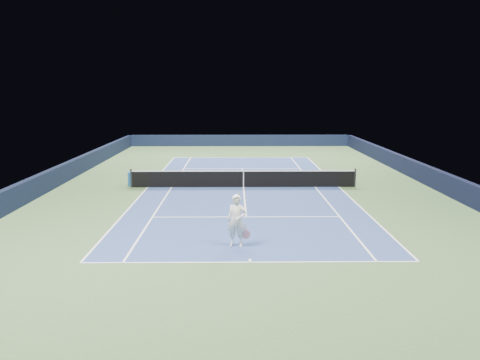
{
  "coord_description": "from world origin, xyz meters",
  "views": [
    {
      "loc": [
        -0.49,
        -26.22,
        5.5
      ],
      "look_at": [
        -0.23,
        -3.0,
        1.0
      ],
      "focal_mm": 35.0,
      "sensor_mm": 36.0,
      "label": 1
    }
  ],
  "objects": [
    {
      "name": "ground",
      "position": [
        0.0,
        0.0,
        0.0
      ],
      "size": [
        40.0,
        40.0,
        0.0
      ],
      "primitive_type": "plane",
      "color": "#3A5930",
      "rests_on": "ground"
    },
    {
      "name": "wall_far",
      "position": [
        0.0,
        19.82,
        0.55
      ],
      "size": [
        22.0,
        0.35,
        1.1
      ],
      "primitive_type": "cube",
      "color": "#101832",
      "rests_on": "ground"
    },
    {
      "name": "wall_right",
      "position": [
        10.82,
        0.0,
        0.55
      ],
      "size": [
        0.35,
        40.0,
        1.1
      ],
      "primitive_type": "cube",
      "color": "black",
      "rests_on": "ground"
    },
    {
      "name": "wall_left",
      "position": [
        -10.82,
        0.0,
        0.55
      ],
      "size": [
        0.35,
        40.0,
        1.1
      ],
      "primitive_type": "cube",
      "color": "black",
      "rests_on": "ground"
    },
    {
      "name": "court_surface",
      "position": [
        0.0,
        0.0,
        0.0
      ],
      "size": [
        10.97,
        23.77,
        0.01
      ],
      "primitive_type": "cube",
      "color": "navy",
      "rests_on": "ground"
    },
    {
      "name": "baseline_far",
      "position": [
        0.0,
        11.88,
        0.01
      ],
      "size": [
        10.97,
        0.08,
        0.0
      ],
      "primitive_type": "cube",
      "color": "white",
      "rests_on": "ground"
    },
    {
      "name": "baseline_near",
      "position": [
        0.0,
        -11.88,
        0.01
      ],
      "size": [
        10.97,
        0.08,
        0.0
      ],
      "primitive_type": "cube",
      "color": "white",
      "rests_on": "ground"
    },
    {
      "name": "sideline_doubles_right",
      "position": [
        5.49,
        0.0,
        0.01
      ],
      "size": [
        0.08,
        23.77,
        0.0
      ],
      "primitive_type": "cube",
      "color": "white",
      "rests_on": "ground"
    },
    {
      "name": "sideline_doubles_left",
      "position": [
        -5.49,
        0.0,
        0.01
      ],
      "size": [
        0.08,
        23.77,
        0.0
      ],
      "primitive_type": "cube",
      "color": "white",
      "rests_on": "ground"
    },
    {
      "name": "sideline_singles_right",
      "position": [
        4.12,
        0.0,
        0.01
      ],
      "size": [
        0.08,
        23.77,
        0.0
      ],
      "primitive_type": "cube",
      "color": "white",
      "rests_on": "ground"
    },
    {
      "name": "sideline_singles_left",
      "position": [
        -4.12,
        0.0,
        0.01
      ],
      "size": [
        0.08,
        23.77,
        0.0
      ],
      "primitive_type": "cube",
      "color": "white",
      "rests_on": "ground"
    },
    {
      "name": "service_line_far",
      "position": [
        0.0,
        6.4,
        0.01
      ],
      "size": [
        8.23,
        0.08,
        0.0
      ],
      "primitive_type": "cube",
      "color": "white",
      "rests_on": "ground"
    },
    {
      "name": "service_line_near",
      "position": [
        0.0,
        -6.4,
        0.01
      ],
      "size": [
        8.23,
        0.08,
        0.0
      ],
      "primitive_type": "cube",
      "color": "white",
      "rests_on": "ground"
    },
    {
      "name": "center_service_line",
      "position": [
        0.0,
        0.0,
        0.01
      ],
      "size": [
        0.08,
        12.8,
        0.0
      ],
      "primitive_type": "cube",
      "color": "white",
      "rests_on": "ground"
    },
    {
      "name": "center_mark_far",
      "position": [
        0.0,
        11.73,
        0.01
      ],
      "size": [
        0.08,
        0.3,
        0.0
      ],
      "primitive_type": "cube",
      "color": "white",
      "rests_on": "ground"
    },
    {
      "name": "center_mark_near",
      "position": [
        0.0,
        -11.73,
        0.01
      ],
      "size": [
        0.08,
        0.3,
        0.0
      ],
      "primitive_type": "cube",
      "color": "white",
      "rests_on": "ground"
    },
    {
      "name": "tennis_net",
      "position": [
        0.0,
        0.0,
        0.5
      ],
      "size": [
        12.9,
        0.1,
        1.07
      ],
      "color": "black",
      "rests_on": "ground"
    },
    {
      "name": "sponsor_cube",
      "position": [
        -6.4,
        0.53,
        0.4
      ],
      "size": [
        0.6,
        0.53,
        0.8
      ],
      "color": "#1B57A5",
      "rests_on": "ground"
    },
    {
      "name": "tennis_player",
      "position": [
        -0.43,
        -10.28,
        0.94
      ],
      "size": [
        0.87,
        1.33,
        1.88
      ],
      "color": "white",
      "rests_on": "ground"
    }
  ]
}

